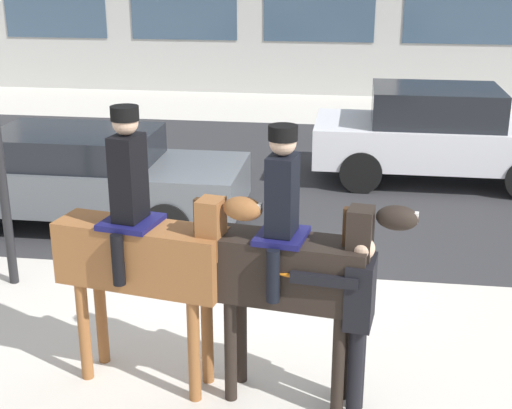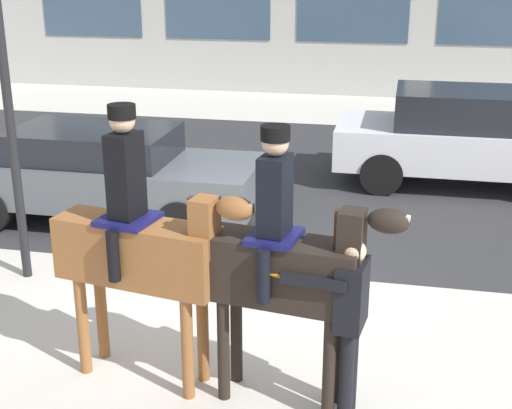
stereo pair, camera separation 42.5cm
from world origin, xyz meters
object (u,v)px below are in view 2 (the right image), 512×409
at_px(mounted_horse_companion, 286,264).
at_px(pedestrian_bystander, 349,316).
at_px(traffic_light, 1,49).
at_px(street_car_far_lane, 463,136).
at_px(street_car_near_lane, 101,172).
at_px(mounted_horse_lead, 141,245).

height_order(mounted_horse_companion, pedestrian_bystander, mounted_horse_companion).
bearing_deg(traffic_light, street_car_far_lane, 42.72).
height_order(street_car_near_lane, street_car_far_lane, street_car_far_lane).
bearing_deg(mounted_horse_lead, mounted_horse_companion, 5.53).
bearing_deg(mounted_horse_lead, street_car_near_lane, 128.82).
height_order(mounted_horse_companion, traffic_light, traffic_light).
distance_m(mounted_horse_companion, street_car_far_lane, 7.25).
bearing_deg(traffic_light, pedestrian_bystander, -26.40).
distance_m(mounted_horse_companion, pedestrian_bystander, 0.67).
height_order(pedestrian_bystander, street_car_far_lane, street_car_far_lane).
relative_size(pedestrian_bystander, traffic_light, 0.39).
height_order(street_car_near_lane, traffic_light, traffic_light).
bearing_deg(mounted_horse_lead, street_car_far_lane, 75.18).
relative_size(street_car_near_lane, traffic_light, 1.11).
distance_m(street_car_near_lane, street_car_far_lane, 6.12).
distance_m(mounted_horse_lead, street_car_far_lane, 7.61).
relative_size(street_car_far_lane, traffic_light, 1.03).
xyz_separation_m(mounted_horse_lead, mounted_horse_companion, (1.33, -0.11, -0.01)).
bearing_deg(mounted_horse_lead, pedestrian_bystander, 2.97).
xyz_separation_m(mounted_horse_companion, street_car_far_lane, (1.89, 6.99, -0.48)).
distance_m(mounted_horse_lead, traffic_light, 3.24).
xyz_separation_m(mounted_horse_companion, street_car_near_lane, (-3.45, 4.01, -0.58)).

